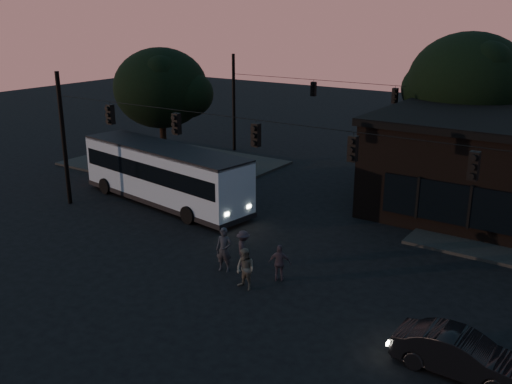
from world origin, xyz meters
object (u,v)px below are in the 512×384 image
Objects in this scene: car at (461,354)px; pedestrian_b at (245,269)px; pedestrian_a at (224,250)px; bus at (164,172)px; pedestrian_c at (280,263)px; pedestrian_d at (243,248)px.

pedestrian_b is at bearing 84.47° from car.
pedestrian_a is at bearing 161.47° from pedestrian_b.
car is at bearing -12.24° from bus.
bus is 6.26× the size of pedestrian_a.
bus is 11.75m from pedestrian_b.
pedestrian_a is 1.24× the size of pedestrian_c.
pedestrian_d is at bearing 135.74° from pedestrian_b.
pedestrian_a is at bearing -11.95° from pedestrian_c.
car is at bearing 2.51° from pedestrian_b.
pedestrian_d is at bearing -18.46° from bus.
pedestrian_c is at bearing -15.42° from bus.
bus is 9.74m from pedestrian_d.
car is 10.30m from pedestrian_d.
pedestrian_b is 2.21m from pedestrian_d.
bus is 7.55× the size of pedestrian_d.
pedestrian_c is at bearing 74.19° from car.
pedestrian_c is (2.44, 0.54, -0.18)m from pedestrian_a.
bus is 11.76m from pedestrian_c.
car is 8.67m from pedestrian_b.
pedestrian_c is (10.71, -4.72, -1.09)m from bus.
pedestrian_b is (9.98, -6.11, -1.01)m from bus.
car is 2.52× the size of pedestrian_d.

